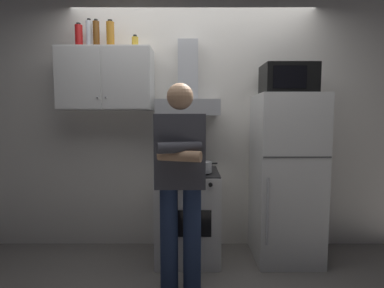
{
  "coord_description": "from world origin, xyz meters",
  "views": [
    {
      "loc": [
        -0.01,
        -2.61,
        1.39
      ],
      "look_at": [
        0.0,
        0.0,
        1.15
      ],
      "focal_mm": 27.95,
      "sensor_mm": 36.0,
      "label": 1
    }
  ],
  "objects_px": {
    "range_hood": "(187,95)",
    "bottle_beer_brown": "(95,34)",
    "cooking_pot": "(201,167)",
    "refrigerator": "(284,177)",
    "upper_cabinet": "(105,80)",
    "microwave": "(287,80)",
    "person_standing": "(179,181)",
    "bottle_vodka_clear": "(88,35)",
    "bottle_spice_jar": "(134,43)",
    "stove_oven": "(187,214)",
    "bottle_soda_red": "(78,37)",
    "bottle_liquor_amber": "(109,35)"
  },
  "relations": [
    {
      "from": "bottle_beer_brown",
      "to": "bottle_vodka_clear",
      "type": "relative_size",
      "value": 0.95
    },
    {
      "from": "upper_cabinet",
      "to": "range_hood",
      "type": "bearing_deg",
      "value": 0.09
    },
    {
      "from": "upper_cabinet",
      "to": "cooking_pot",
      "type": "xyz_separation_m",
      "value": [
        0.93,
        -0.24,
        -0.83
      ]
    },
    {
      "from": "upper_cabinet",
      "to": "refrigerator",
      "type": "height_order",
      "value": "upper_cabinet"
    },
    {
      "from": "bottle_beer_brown",
      "to": "refrigerator",
      "type": "bearing_deg",
      "value": -3.55
    },
    {
      "from": "bottle_beer_brown",
      "to": "bottle_spice_jar",
      "type": "height_order",
      "value": "bottle_beer_brown"
    },
    {
      "from": "range_hood",
      "to": "bottle_spice_jar",
      "type": "relative_size",
      "value": 5.66
    },
    {
      "from": "cooking_pot",
      "to": "bottle_liquor_amber",
      "type": "distance_m",
      "value": 1.55
    },
    {
      "from": "stove_oven",
      "to": "range_hood",
      "type": "relative_size",
      "value": 1.17
    },
    {
      "from": "refrigerator",
      "to": "bottle_soda_red",
      "type": "relative_size",
      "value": 6.4
    },
    {
      "from": "range_hood",
      "to": "person_standing",
      "type": "xyz_separation_m",
      "value": [
        -0.05,
        -0.73,
        -0.7
      ]
    },
    {
      "from": "bottle_liquor_amber",
      "to": "bottle_soda_red",
      "type": "height_order",
      "value": "bottle_liquor_amber"
    },
    {
      "from": "bottle_beer_brown",
      "to": "bottle_spice_jar",
      "type": "distance_m",
      "value": 0.38
    },
    {
      "from": "stove_oven",
      "to": "bottle_spice_jar",
      "type": "bearing_deg",
      "value": 164.99
    },
    {
      "from": "upper_cabinet",
      "to": "refrigerator",
      "type": "xyz_separation_m",
      "value": [
        1.75,
        -0.12,
        -0.95
      ]
    },
    {
      "from": "bottle_soda_red",
      "to": "bottle_spice_jar",
      "type": "distance_m",
      "value": 0.56
    },
    {
      "from": "microwave",
      "to": "bottle_liquor_amber",
      "type": "bearing_deg",
      "value": 177.1
    },
    {
      "from": "bottle_soda_red",
      "to": "bottle_vodka_clear",
      "type": "distance_m",
      "value": 0.11
    },
    {
      "from": "upper_cabinet",
      "to": "cooking_pot",
      "type": "relative_size",
      "value": 3.11
    },
    {
      "from": "refrigerator",
      "to": "person_standing",
      "type": "height_order",
      "value": "person_standing"
    },
    {
      "from": "bottle_vodka_clear",
      "to": "bottle_spice_jar",
      "type": "height_order",
      "value": "bottle_vodka_clear"
    },
    {
      "from": "bottle_soda_red",
      "to": "bottle_spice_jar",
      "type": "bearing_deg",
      "value": -1.53
    },
    {
      "from": "microwave",
      "to": "refrigerator",
      "type": "bearing_deg",
      "value": -89.1
    },
    {
      "from": "cooking_pot",
      "to": "bottle_spice_jar",
      "type": "bearing_deg",
      "value": 158.28
    },
    {
      "from": "bottle_beer_brown",
      "to": "bottle_vodka_clear",
      "type": "height_order",
      "value": "bottle_vodka_clear"
    },
    {
      "from": "range_hood",
      "to": "bottle_beer_brown",
      "type": "relative_size",
      "value": 2.75
    },
    {
      "from": "upper_cabinet",
      "to": "bottle_liquor_amber",
      "type": "relative_size",
      "value": 3.4
    },
    {
      "from": "range_hood",
      "to": "cooking_pot",
      "type": "relative_size",
      "value": 2.59
    },
    {
      "from": "range_hood",
      "to": "upper_cabinet",
      "type": "bearing_deg",
      "value": -179.91
    },
    {
      "from": "microwave",
      "to": "cooking_pot",
      "type": "bearing_deg",
      "value": -170.43
    },
    {
      "from": "cooking_pot",
      "to": "bottle_soda_red",
      "type": "xyz_separation_m",
      "value": [
        -1.2,
        0.27,
        1.24
      ]
    },
    {
      "from": "microwave",
      "to": "bottle_liquor_amber",
      "type": "xyz_separation_m",
      "value": [
        -1.7,
        0.09,
        0.44
      ]
    },
    {
      "from": "person_standing",
      "to": "bottle_beer_brown",
      "type": "bearing_deg",
      "value": 139.27
    },
    {
      "from": "person_standing",
      "to": "bottle_beer_brown",
      "type": "xyz_separation_m",
      "value": [
        -0.84,
        0.72,
        1.28
      ]
    },
    {
      "from": "microwave",
      "to": "cooking_pot",
      "type": "xyz_separation_m",
      "value": [
        -0.82,
        -0.14,
        -0.82
      ]
    },
    {
      "from": "range_hood",
      "to": "bottle_beer_brown",
      "type": "height_order",
      "value": "bottle_beer_brown"
    },
    {
      "from": "upper_cabinet",
      "to": "bottle_vodka_clear",
      "type": "relative_size",
      "value": 3.14
    },
    {
      "from": "upper_cabinet",
      "to": "cooking_pot",
      "type": "height_order",
      "value": "upper_cabinet"
    },
    {
      "from": "refrigerator",
      "to": "bottle_vodka_clear",
      "type": "xyz_separation_m",
      "value": [
        -1.91,
        0.15,
        1.39
      ]
    },
    {
      "from": "bottle_beer_brown",
      "to": "bottle_soda_red",
      "type": "bearing_deg",
      "value": 168.04
    },
    {
      "from": "range_hood",
      "to": "refrigerator",
      "type": "bearing_deg",
      "value": -7.55
    },
    {
      "from": "range_hood",
      "to": "cooking_pot",
      "type": "height_order",
      "value": "range_hood"
    },
    {
      "from": "upper_cabinet",
      "to": "cooking_pot",
      "type": "distance_m",
      "value": 1.27
    },
    {
      "from": "refrigerator",
      "to": "bottle_beer_brown",
      "type": "bearing_deg",
      "value": 176.45
    },
    {
      "from": "person_standing",
      "to": "cooking_pot",
      "type": "relative_size",
      "value": 5.66
    },
    {
      "from": "stove_oven",
      "to": "range_hood",
      "type": "height_order",
      "value": "range_hood"
    },
    {
      "from": "microwave",
      "to": "person_standing",
      "type": "height_order",
      "value": "microwave"
    },
    {
      "from": "range_hood",
      "to": "bottle_spice_jar",
      "type": "bearing_deg",
      "value": 178.67
    },
    {
      "from": "cooking_pot",
      "to": "bottle_vodka_clear",
      "type": "xyz_separation_m",
      "value": [
        -1.09,
        0.27,
        1.26
      ]
    },
    {
      "from": "refrigerator",
      "to": "bottle_beer_brown",
      "type": "distance_m",
      "value": 2.3
    }
  ]
}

